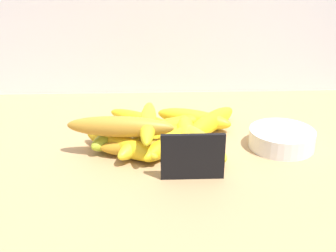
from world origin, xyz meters
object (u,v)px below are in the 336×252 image
Objects in this scene: fruit_bowl at (282,139)px; banana_11 at (176,125)px; chalkboard_sign at (193,158)px; banana_5 at (121,145)px; banana_4 at (194,119)px; banana_12 at (148,122)px; banana_1 at (200,142)px; banana_7 at (152,149)px; banana_2 at (145,122)px; banana_3 at (119,135)px; banana_10 at (147,138)px; banana_9 at (211,122)px; banana_8 at (160,132)px; banana_13 at (120,127)px; banana_6 at (186,133)px; banana_0 at (168,144)px.

banana_11 is (-20.52, 8.11, -0.10)cm from fruit_bowl.
chalkboard_sign reaches higher than banana_5.
banana_12 reaches higher than banana_4.
banana_1 is 10.82cm from banana_12.
banana_7 is at bearing -164.65° from banana_1.
banana_4 is (-0.13, 12.13, -0.06)cm from banana_1.
banana_4 and banana_5 have the same top height.
banana_1 is (2.43, 10.36, -1.80)cm from chalkboard_sign.
banana_12 reaches higher than banana_2.
banana_1 is at bearing -89.40° from banana_4.
banana_7 is (6.66, -6.42, -0.25)cm from banana_3.
fruit_bowl is 26.81cm from banana_10.
banana_1 and banana_9 have the same top height.
banana_4 is 0.88× the size of banana_10.
banana_1 is 9.58cm from banana_8.
banana_12 is at bearing -148.55° from banana_9.
banana_5 is at bearing 160.99° from banana_7.
banana_7 is at bearing -135.45° from banana_9.
banana_1 reaches higher than banana_5.
banana_1 is 0.87× the size of banana_13.
fruit_bowl is at bearing -10.02° from banana_6.
banana_8 is (7.76, 6.24, -0.26)cm from banana_5.
banana_0 reaches higher than banana_8.
banana_0 is 9.93cm from banana_11.
banana_7 is at bearing -171.48° from fruit_bowl.
banana_5 is (-31.85, -1.76, 0.16)cm from fruit_bowl.
chalkboard_sign is 0.85× the size of fruit_bowl.
banana_2 is 7.04cm from banana_11.
banana_13 is at bearing -149.46° from banana_9.
banana_2 is at bearing 159.57° from fruit_bowl.
banana_5 reaches higher than banana_6.
banana_12 reaches higher than banana_1.
banana_3 is at bearing 175.49° from fruit_bowl.
banana_10 is (5.06, 2.55, 0.03)cm from banana_5.
banana_12 is (-13.52, -8.27, 3.67)cm from banana_9.
banana_2 is 9.19cm from banana_3.
banana_2 is 10.86cm from banana_6.
chalkboard_sign is at bearing -37.40° from banana_5.
banana_4 is at bearing 90.60° from banana_1.
banana_13 is at bearing -175.37° from banana_0.
banana_1 is 0.88× the size of banana_2.
banana_6 is (-2.24, -7.50, -0.10)cm from banana_4.
chalkboard_sign is 0.54× the size of banana_13.
chalkboard_sign is at bearing -48.65° from banana_7.
banana_9 is at bearing 17.60° from banana_3.
banana_0 is 0.77× the size of banana_8.
banana_10 is (-4.15, 2.38, 0.09)cm from banana_0.
banana_1 is 15.79cm from banana_13.
banana_10 is at bearing -162.33° from banana_6.
banana_2 is 1.07× the size of banana_6.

